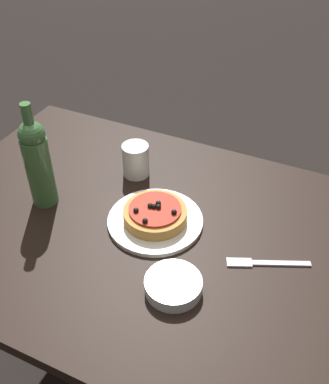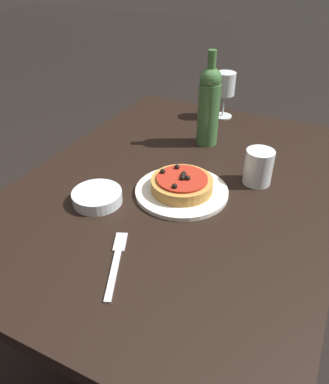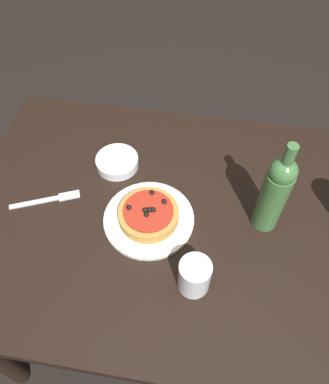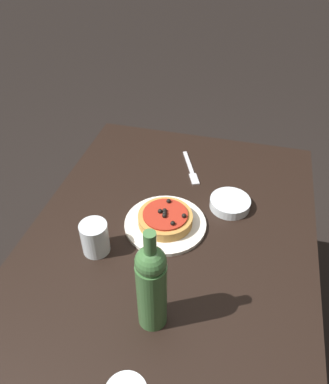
{
  "view_description": "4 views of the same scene",
  "coord_description": "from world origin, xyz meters",
  "px_view_note": "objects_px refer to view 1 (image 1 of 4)",
  "views": [
    {
      "loc": [
        -0.43,
        0.73,
        1.55
      ],
      "look_at": [
        -0.06,
        -0.05,
        0.83
      ],
      "focal_mm": 42.0,
      "sensor_mm": 36.0,
      "label": 1
    },
    {
      "loc": [
        -0.81,
        -0.35,
        1.31
      ],
      "look_at": [
        -0.09,
        0.0,
        0.77
      ],
      "focal_mm": 35.0,
      "sensor_mm": 36.0,
      "label": 2
    },
    {
      "loc": [
        0.08,
        -0.56,
        1.62
      ],
      "look_at": [
        -0.01,
        0.0,
        0.85
      ],
      "focal_mm": 35.0,
      "sensor_mm": 36.0,
      "label": 3
    },
    {
      "loc": [
        0.72,
        0.17,
        1.56
      ],
      "look_at": [
        -0.08,
        -0.04,
        0.85
      ],
      "focal_mm": 35.0,
      "sensor_mm": 36.0,
      "label": 4
    }
  ],
  "objects_px": {
    "pizza": "(155,214)",
    "water_cup": "(136,160)",
    "dining_table": "(136,250)",
    "fork": "(263,263)",
    "side_bowl": "(173,285)",
    "dinner_plate": "(155,221)",
    "wine_bottle": "(38,161)"
  },
  "relations": [
    {
      "from": "side_bowl",
      "to": "fork",
      "type": "bearing_deg",
      "value": -135.27
    },
    {
      "from": "wine_bottle",
      "to": "dining_table",
      "type": "bearing_deg",
      "value": -174.74
    },
    {
      "from": "water_cup",
      "to": "fork",
      "type": "distance_m",
      "value": 0.47
    },
    {
      "from": "dinner_plate",
      "to": "fork",
      "type": "xyz_separation_m",
      "value": [
        -0.29,
        0.02,
        -0.0
      ]
    },
    {
      "from": "dinner_plate",
      "to": "side_bowl",
      "type": "xyz_separation_m",
      "value": [
        -0.13,
        0.18,
        0.01
      ]
    },
    {
      "from": "dining_table",
      "to": "fork",
      "type": "relative_size",
      "value": 6.1
    },
    {
      "from": "dinner_plate",
      "to": "water_cup",
      "type": "height_order",
      "value": "water_cup"
    },
    {
      "from": "pizza",
      "to": "wine_bottle",
      "type": "bearing_deg",
      "value": 8.84
    },
    {
      "from": "pizza",
      "to": "side_bowl",
      "type": "xyz_separation_m",
      "value": [
        -0.13,
        0.18,
        -0.01
      ]
    },
    {
      "from": "dinner_plate",
      "to": "side_bowl",
      "type": "relative_size",
      "value": 1.93
    },
    {
      "from": "pizza",
      "to": "wine_bottle",
      "type": "height_order",
      "value": "wine_bottle"
    },
    {
      "from": "wine_bottle",
      "to": "fork",
      "type": "distance_m",
      "value": 0.62
    },
    {
      "from": "pizza",
      "to": "water_cup",
      "type": "relative_size",
      "value": 1.67
    },
    {
      "from": "pizza",
      "to": "wine_bottle",
      "type": "xyz_separation_m",
      "value": [
        0.31,
        0.05,
        0.1
      ]
    },
    {
      "from": "dinner_plate",
      "to": "fork",
      "type": "height_order",
      "value": "dinner_plate"
    },
    {
      "from": "dining_table",
      "to": "side_bowl",
      "type": "xyz_separation_m",
      "value": [
        -0.18,
        0.15,
        0.12
      ]
    },
    {
      "from": "dinner_plate",
      "to": "side_bowl",
      "type": "height_order",
      "value": "side_bowl"
    },
    {
      "from": "dinner_plate",
      "to": "pizza",
      "type": "distance_m",
      "value": 0.02
    },
    {
      "from": "water_cup",
      "to": "fork",
      "type": "xyz_separation_m",
      "value": [
        -0.43,
        0.18,
        -0.05
      ]
    },
    {
      "from": "pizza",
      "to": "fork",
      "type": "xyz_separation_m",
      "value": [
        -0.29,
        0.02,
        -0.03
      ]
    },
    {
      "from": "side_bowl",
      "to": "fork",
      "type": "relative_size",
      "value": 0.68
    },
    {
      "from": "dining_table",
      "to": "wine_bottle",
      "type": "distance_m",
      "value": 0.35
    },
    {
      "from": "dinner_plate",
      "to": "water_cup",
      "type": "bearing_deg",
      "value": -49.18
    },
    {
      "from": "dining_table",
      "to": "pizza",
      "type": "bearing_deg",
      "value": -153.74
    },
    {
      "from": "dinner_plate",
      "to": "water_cup",
      "type": "xyz_separation_m",
      "value": [
        0.14,
        -0.16,
        0.04
      ]
    },
    {
      "from": "wine_bottle",
      "to": "fork",
      "type": "xyz_separation_m",
      "value": [
        -0.6,
        -0.03,
        -0.13
      ]
    },
    {
      "from": "wine_bottle",
      "to": "side_bowl",
      "type": "bearing_deg",
      "value": 163.58
    },
    {
      "from": "water_cup",
      "to": "side_bowl",
      "type": "height_order",
      "value": "water_cup"
    },
    {
      "from": "wine_bottle",
      "to": "side_bowl",
      "type": "distance_m",
      "value": 0.47
    },
    {
      "from": "fork",
      "to": "dining_table",
      "type": "bearing_deg",
      "value": -22.82
    },
    {
      "from": "dinner_plate",
      "to": "water_cup",
      "type": "distance_m",
      "value": 0.22
    },
    {
      "from": "wine_bottle",
      "to": "fork",
      "type": "relative_size",
      "value": 1.58
    }
  ]
}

